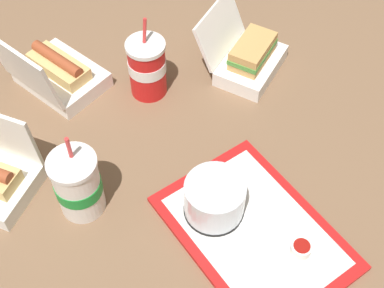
{
  "coord_description": "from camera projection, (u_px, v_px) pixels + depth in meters",
  "views": [
    {
      "loc": [
        -0.53,
        0.42,
        0.94
      ],
      "look_at": [
        -0.01,
        -0.03,
        0.05
      ],
      "focal_mm": 50.0,
      "sensor_mm": 36.0,
      "label": 1
    }
  ],
  "objects": [
    {
      "name": "ketchup_cup",
      "position": [
        301.0,
        248.0,
        1.0
      ],
      "size": [
        0.04,
        0.04,
        0.02
      ],
      "color": "white",
      "rests_on": "food_tray"
    },
    {
      "name": "clamshell_sandwich_left",
      "position": [
        248.0,
        57.0,
        1.3
      ],
      "size": [
        0.23,
        0.23,
        0.15
      ],
      "color": "white",
      "rests_on": "ground_plane"
    },
    {
      "name": "napkin_stack",
      "position": [
        271.0,
        223.0,
        1.05
      ],
      "size": [
        0.11,
        0.11,
        0.0
      ],
      "primitive_type": "cube",
      "rotation": [
        0.0,
        0.0,
        0.07
      ],
      "color": "white",
      "rests_on": "food_tray"
    },
    {
      "name": "soda_cup_left",
      "position": [
        147.0,
        67.0,
        1.23
      ],
      "size": [
        0.09,
        0.09,
        0.21
      ],
      "color": "red",
      "rests_on": "ground_plane"
    },
    {
      "name": "soda_cup_center",
      "position": [
        78.0,
        185.0,
        1.03
      ],
      "size": [
        0.09,
        0.09,
        0.21
      ],
      "color": "white",
      "rests_on": "ground_plane"
    },
    {
      "name": "clamshell_hotdog_corner",
      "position": [
        56.0,
        73.0,
        1.26
      ],
      "size": [
        0.22,
        0.21,
        0.18
      ],
      "color": "white",
      "rests_on": "ground_plane"
    },
    {
      "name": "cake_container",
      "position": [
        215.0,
        199.0,
        1.04
      ],
      "size": [
        0.12,
        0.12,
        0.08
      ],
      "color": "black",
      "rests_on": "food_tray"
    },
    {
      "name": "ground_plane",
      "position": [
        178.0,
        162.0,
        1.16
      ],
      "size": [
        3.2,
        3.2,
        0.0
      ],
      "primitive_type": "plane",
      "color": "brown"
    },
    {
      "name": "plastic_fork",
      "position": [
        257.0,
        275.0,
        0.98
      ],
      "size": [
        0.1,
        0.07,
        0.0
      ],
      "primitive_type": "cube",
      "rotation": [
        0.0,
        0.0,
        -0.58
      ],
      "color": "white",
      "rests_on": "food_tray"
    },
    {
      "name": "food_tray",
      "position": [
        254.0,
        232.0,
        1.04
      ],
      "size": [
        0.4,
        0.3,
        0.01
      ],
      "color": "red",
      "rests_on": "ground_plane"
    }
  ]
}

